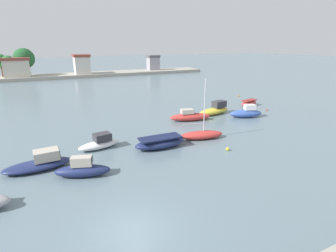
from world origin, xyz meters
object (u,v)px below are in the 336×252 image
object	(u,v)px
moored_boat_9	(249,103)
moored_boat_7	(215,110)
moored_boat_5	(202,135)
moored_boat_6	(190,116)
moored_boat_3	(100,143)
moored_boat_2	(83,169)
mooring_buoy_4	(228,149)
moored_boat_1	(40,163)
mooring_buoy_1	(267,110)
moored_boat_4	(160,143)
moored_boat_8	(246,113)
mooring_buoy_3	(239,96)

from	to	relation	value
moored_boat_9	moored_boat_7	bearing A→B (deg)	179.09
moored_boat_5	moored_boat_9	bearing A→B (deg)	44.52
moored_boat_6	moored_boat_7	size ratio (longest dim) A/B	1.00
moored_boat_3	moored_boat_9	distance (m)	26.83
moored_boat_2	mooring_buoy_4	xyz separation A→B (m)	(13.30, -0.79, -0.41)
moored_boat_5	moored_boat_6	distance (m)	6.97
moored_boat_1	mooring_buoy_1	bearing A→B (deg)	7.54
moored_boat_3	moored_boat_4	size ratio (longest dim) A/B	0.83
moored_boat_1	moored_boat_2	world-z (taller)	moored_boat_2
moored_boat_1	moored_boat_5	xyz separation A→B (m)	(15.80, 0.29, -0.06)
moored_boat_6	moored_boat_9	xyz separation A→B (m)	(12.97, 3.12, -0.10)
moored_boat_5	moored_boat_8	bearing A→B (deg)	36.36
moored_boat_5	moored_boat_7	world-z (taller)	moored_boat_5
mooring_buoy_4	moored_boat_7	bearing A→B (deg)	59.85
mooring_buoy_3	moored_boat_6	bearing A→B (deg)	-148.75
moored_boat_2	moored_boat_7	world-z (taller)	moored_boat_7
moored_boat_9	mooring_buoy_1	world-z (taller)	moored_boat_9
mooring_buoy_1	moored_boat_7	bearing A→B (deg)	168.02
moored_boat_5	mooring_buoy_1	world-z (taller)	moored_boat_5
moored_boat_6	moored_boat_8	world-z (taller)	moored_boat_8
moored_boat_2	mooring_buoy_3	bearing A→B (deg)	50.35
moored_boat_2	moored_boat_6	xyz separation A→B (m)	(15.17, 9.64, -0.00)
moored_boat_2	moored_boat_5	bearing A→B (deg)	32.06
moored_boat_3	moored_boat_7	world-z (taller)	moored_boat_7
moored_boat_1	mooring_buoy_3	distance (m)	38.84
moored_boat_1	moored_boat_7	distance (m)	24.49
moored_boat_6	mooring_buoy_4	bearing A→B (deg)	-86.39
moored_boat_4	moored_boat_5	xyz separation A→B (m)	(5.04, 0.39, -0.07)
moored_boat_5	mooring_buoy_4	xyz separation A→B (m)	(0.50, -3.87, -0.29)
moored_boat_5	moored_boat_3	bearing A→B (deg)	-179.02
mooring_buoy_4	moored_boat_4	bearing A→B (deg)	147.86
mooring_buoy_3	mooring_buoy_4	distance (m)	27.77
mooring_buoy_3	mooring_buoy_4	world-z (taller)	mooring_buoy_4
moored_boat_6	mooring_buoy_1	xyz separation A→B (m)	(13.30, -0.49, -0.45)
moored_boat_2	mooring_buoy_1	bearing A→B (deg)	36.34
moored_boat_2	moored_boat_3	xyz separation A→B (m)	(2.41, 5.15, -0.04)
moored_boat_7	moored_boat_2	bearing A→B (deg)	-161.79
moored_boat_7	moored_boat_8	xyz separation A→B (m)	(2.88, -3.28, -0.00)
moored_boat_8	moored_boat_7	bearing A→B (deg)	150.50
moored_boat_4	mooring_buoy_3	world-z (taller)	moored_boat_4
moored_boat_5	moored_boat_6	bearing A→B (deg)	82.41
mooring_buoy_3	mooring_buoy_4	size ratio (longest dim) A/B	0.82
moored_boat_1	moored_boat_4	bearing A→B (deg)	-4.42
moored_boat_3	mooring_buoy_3	world-z (taller)	moored_boat_3
moored_boat_3	moored_boat_9	world-z (taller)	moored_boat_3
moored_boat_9	mooring_buoy_1	bearing A→B (deg)	-98.62
moored_boat_1	moored_boat_7	size ratio (longest dim) A/B	0.93
moored_boat_2	mooring_buoy_1	xyz separation A→B (m)	(28.47, 9.14, -0.45)
mooring_buoy_4	moored_boat_2	bearing A→B (deg)	176.59
moored_boat_2	mooring_buoy_3	size ratio (longest dim) A/B	16.12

